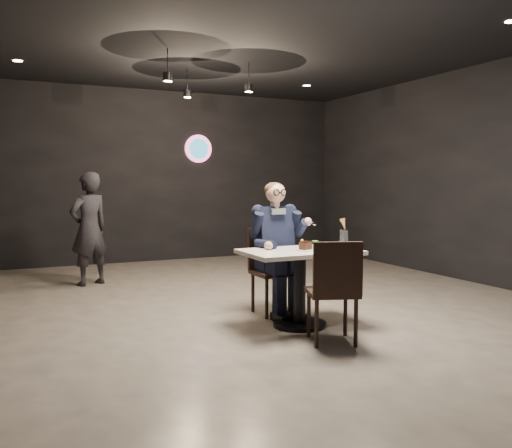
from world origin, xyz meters
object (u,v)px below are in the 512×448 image
chair_near (332,290)px  passerby (89,229)px  main_table (300,288)px  seated_man (274,247)px  chair_far (274,271)px  sundae_glass (344,239)px

chair_near → passerby: bearing=132.5°
main_table → seated_man: seated_man is taller
main_table → chair_far: (0.00, 0.55, 0.09)m
chair_near → passerby: size_ratio=0.60×
sundae_glass → seated_man: bearing=125.7°
chair_near → passerby: 3.95m
seated_man → sundae_glass: 0.78m
main_table → seated_man: size_ratio=0.76×
chair_far → seated_man: bearing=-90.0°
chair_near → sundae_glass: sundae_glass is taller
main_table → chair_near: size_ratio=1.20×
main_table → sundae_glass: sundae_glass is taller
seated_man → passerby: (-1.55, 2.51, 0.05)m
chair_near → sundae_glass: (0.45, 0.49, 0.38)m
chair_near → seated_man: 1.15m
chair_near → sundae_glass: size_ratio=5.02×
chair_far → passerby: bearing=121.6°
chair_far → seated_man: size_ratio=0.64×
sundae_glass → main_table: bearing=170.1°
main_table → chair_far: chair_far is taller
sundae_glass → passerby: bearing=122.5°
seated_man → chair_near: bearing=-90.0°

